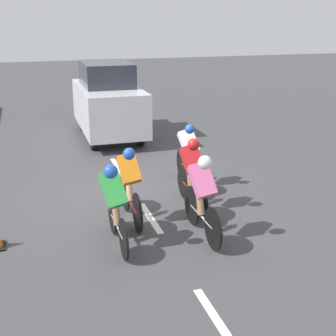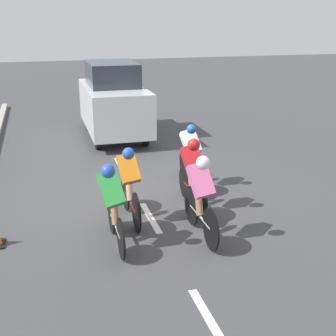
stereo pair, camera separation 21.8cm
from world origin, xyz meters
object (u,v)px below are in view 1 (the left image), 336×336
(cyclist_red, at_px, (192,171))
(support_car, at_px, (108,101))
(cyclist_white, at_px, (189,153))
(cyclist_green, at_px, (115,202))
(cyclist_pink, at_px, (202,194))
(cyclist_orange, at_px, (130,183))

(cyclist_red, height_order, support_car, support_car)
(cyclist_white, xyz_separation_m, support_car, (0.92, -4.72, 0.37))
(cyclist_green, xyz_separation_m, cyclist_pink, (-1.45, 0.07, 0.01))
(cyclist_red, xyz_separation_m, cyclist_white, (-0.38, -1.24, -0.03))
(cyclist_green, height_order, cyclist_pink, cyclist_pink)
(cyclist_red, height_order, cyclist_white, cyclist_red)
(cyclist_red, height_order, cyclist_orange, cyclist_red)
(cyclist_pink, xyz_separation_m, cyclist_red, (-0.26, -1.23, -0.02))
(cyclist_green, bearing_deg, cyclist_white, -131.12)
(cyclist_red, relative_size, cyclist_white, 0.99)
(cyclist_pink, distance_m, cyclist_white, 2.55)
(cyclist_green, distance_m, cyclist_orange, 1.00)
(cyclist_pink, height_order, cyclist_orange, cyclist_pink)
(cyclist_green, xyz_separation_m, support_car, (-1.17, -7.11, 0.32))
(cyclist_pink, relative_size, support_car, 0.45)
(cyclist_red, distance_m, support_car, 5.99)
(support_car, bearing_deg, cyclist_white, 101.07)
(cyclist_green, height_order, support_car, support_car)
(cyclist_white, bearing_deg, cyclist_pink, 75.53)
(cyclist_white, bearing_deg, support_car, -78.93)
(cyclist_orange, height_order, support_car, support_car)
(cyclist_red, distance_m, cyclist_white, 1.30)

